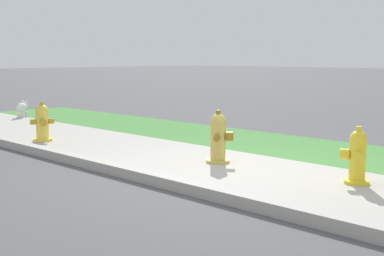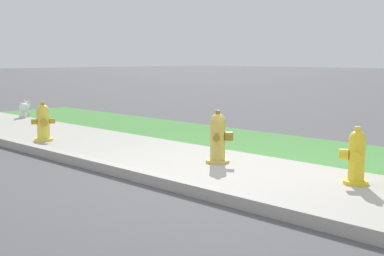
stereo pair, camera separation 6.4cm
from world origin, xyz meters
name	(u,v)px [view 1 (the left image)]	position (x,y,z in m)	size (l,w,h in m)	color
ground_plane	(239,172)	(0.00, 0.00, 0.00)	(120.00, 120.00, 0.00)	#515154
sidewalk_pavement	(239,172)	(0.00, 0.00, 0.01)	(18.00, 2.12, 0.01)	#ADA89E
grass_verge	(328,151)	(0.00, 2.04, 0.00)	(18.00, 1.96, 0.01)	#47893D
street_curb	(170,183)	(0.00, -1.14, 0.06)	(18.00, 0.16, 0.12)	#ADA89E
fire_hydrant_by_grass_verge	(357,157)	(1.32, 0.43, 0.31)	(0.33, 0.35, 0.64)	yellow
fire_hydrant_near_corner	(218,138)	(-0.55, 0.23, 0.34)	(0.35, 0.36, 0.71)	gold
fire_hydrant_across_street	(42,123)	(-3.86, -0.47, 0.31)	(0.37, 0.39, 0.66)	yellow
small_white_dog	(23,107)	(-7.41, 1.01, 0.23)	(0.41, 0.42, 0.42)	white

